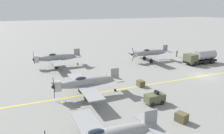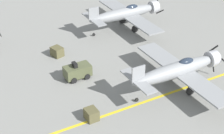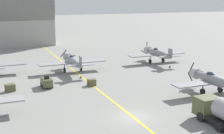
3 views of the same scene
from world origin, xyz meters
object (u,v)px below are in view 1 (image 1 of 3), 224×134
at_px(fuel_tanker, 201,57).
at_px(supply_crate_by_tanker, 141,84).
at_px(supply_crate_outboard, 181,117).
at_px(airplane_far_right, 56,58).
at_px(ground_crew_walking, 177,53).
at_px(airplane_far_center, 86,83).
at_px(tow_tractor, 155,98).
at_px(airplane_mid_right, 149,53).

height_order(fuel_tanker, supply_crate_by_tanker, fuel_tanker).
distance_m(supply_crate_by_tanker, supply_crate_outboard, 11.71).
xyz_separation_m(fuel_tanker, supply_crate_outboard, (-19.12, 21.62, -1.00)).
distance_m(airplane_far_right, ground_crew_walking, 30.23).
bearing_deg(fuel_tanker, ground_crew_walking, 2.21).
distance_m(airplane_far_right, fuel_tanker, 32.04).
distance_m(airplane_far_center, tow_tractor, 9.83).
bearing_deg(fuel_tanker, airplane_mid_right, 55.90).
distance_m(airplane_far_right, airplane_mid_right, 21.21).
relative_size(airplane_mid_right, supply_crate_by_tanker, 10.23).
bearing_deg(fuel_tanker, supply_crate_by_tanker, 110.59).
distance_m(tow_tractor, supply_crate_outboard, 5.17).
relative_size(fuel_tanker, supply_crate_outboard, 6.47).
relative_size(fuel_tanker, tow_tractor, 3.08).
bearing_deg(ground_crew_walking, airplane_far_right, 85.62).
bearing_deg(tow_tractor, supply_crate_outboard, -179.15).
relative_size(airplane_far_center, airplane_mid_right, 1.00).
distance_m(airplane_far_right, tow_tractor, 25.56).
bearing_deg(airplane_mid_right, supply_crate_outboard, 139.22).
height_order(tow_tractor, ground_crew_walking, tow_tractor).
xyz_separation_m(airplane_far_right, supply_crate_outboard, (-29.15, -8.79, -1.50)).
bearing_deg(tow_tractor, airplane_far_center, 50.69).
xyz_separation_m(airplane_far_right, fuel_tanker, (-10.03, -30.42, -0.50)).
bearing_deg(airplane_far_right, tow_tractor, -167.62).
xyz_separation_m(fuel_tanker, supply_crate_by_tanker, (-7.52, 20.02, -1.02)).
height_order(tow_tractor, supply_crate_outboard, tow_tractor).
relative_size(airplane_far_right, supply_crate_outboard, 9.71).
distance_m(tow_tractor, supply_crate_by_tanker, 6.66).
height_order(airplane_far_right, supply_crate_outboard, airplane_far_right).
relative_size(ground_crew_walking, supply_crate_by_tanker, 1.50).
bearing_deg(airplane_mid_right, ground_crew_walking, -97.54).
height_order(airplane_far_center, tow_tractor, airplane_far_center).
relative_size(airplane_mid_right, ground_crew_walking, 6.83).
relative_size(airplane_far_center, ground_crew_walking, 6.83).
bearing_deg(airplane_far_right, ground_crew_walking, -101.97).
bearing_deg(airplane_mid_right, airplane_far_right, 64.81).
xyz_separation_m(fuel_tanker, ground_crew_walking, (7.72, 0.30, -0.55)).
xyz_separation_m(tow_tractor, supply_crate_by_tanker, (6.44, -1.68, -0.30)).
bearing_deg(supply_crate_outboard, tow_tractor, 0.85).
bearing_deg(supply_crate_by_tanker, tow_tractor, 165.38).
distance_m(airplane_far_right, supply_crate_by_tanker, 20.46).
xyz_separation_m(ground_crew_walking, supply_crate_by_tanker, (-15.25, 19.73, -0.47)).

